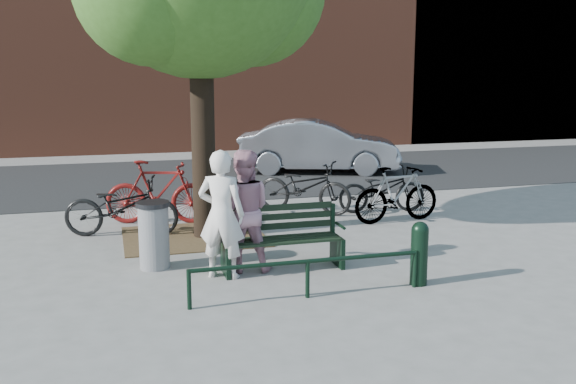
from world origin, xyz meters
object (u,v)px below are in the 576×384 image
object	(u,v)px
litter_bin	(154,235)
bicycle_c	(304,187)
person_left	(221,215)
park_bench	(281,237)
person_right	(243,211)
parked_car	(319,146)
bollard	(419,251)

from	to	relation	value
litter_bin	bicycle_c	world-z (taller)	bicycle_c
person_left	bicycle_c	size ratio (longest dim) A/B	0.89
park_bench	bicycle_c	size ratio (longest dim) A/B	0.86
person_right	park_bench	bearing A→B (deg)	-176.02
person_left	parked_car	xyz separation A→B (m)	(4.24, 8.50, -0.16)
park_bench	litter_bin	bearing A→B (deg)	163.69
person_right	litter_bin	world-z (taller)	person_right
person_right	litter_bin	size ratio (longest dim) A/B	1.78
bollard	bicycle_c	bearing A→B (deg)	92.25
park_bench	parked_car	bearing A→B (deg)	68.16
park_bench	person_left	xyz separation A→B (m)	(-0.90, -0.17, 0.42)
bollard	litter_bin	xyz separation A→B (m)	(-3.38, 1.71, 0.03)
person_left	person_right	size ratio (longest dim) A/B	1.02
person_right	bollard	distance (m)	2.53
person_right	bicycle_c	size ratio (longest dim) A/B	0.87
litter_bin	parked_car	world-z (taller)	parked_car
bicycle_c	parked_car	bearing A→B (deg)	17.87
bollard	litter_bin	size ratio (longest dim) A/B	0.88
person_left	parked_car	world-z (taller)	person_left
park_bench	person_right	xyz separation A→B (m)	(-0.55, 0.07, 0.40)
bollard	parked_car	size ratio (longest dim) A/B	0.19
litter_bin	parked_car	xyz separation A→B (m)	(5.12, 7.81, 0.24)
park_bench	bollard	xyz separation A→B (m)	(1.60, -1.19, -0.01)
parked_car	bollard	bearing A→B (deg)	-171.94
bollard	parked_car	world-z (taller)	parked_car
person_right	parked_car	size ratio (longest dim) A/B	0.39
person_right	bollard	size ratio (longest dim) A/B	2.02
person_right	parked_car	distance (m)	9.13
park_bench	bicycle_c	xyz separation A→B (m)	(1.42, 3.47, 0.05)
bollard	park_bench	bearing A→B (deg)	143.28
bicycle_c	parked_car	distance (m)	5.23
bollard	parked_car	distance (m)	9.69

